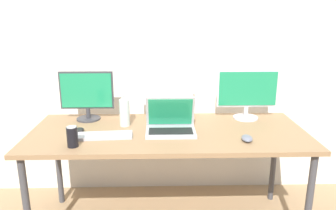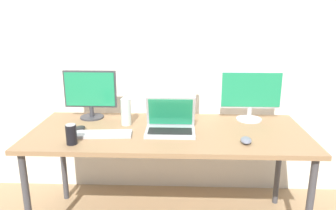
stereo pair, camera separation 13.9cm
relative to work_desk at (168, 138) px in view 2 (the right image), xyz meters
The scene contains 11 objects.
wall_back 0.85m from the work_desk, 90.00° to the left, with size 7.00×0.08×2.60m, color silver.
work_desk is the anchor object (origin of this frame).
monitor_left 0.69m from the work_desk, 156.87° to the left, with size 0.39×0.18×0.36m.
monitor_center 0.37m from the work_desk, 93.92° to the left, with size 0.43×0.18×0.38m.
monitor_right 0.69m from the work_desk, 22.39° to the left, with size 0.45×0.19×0.37m.
laptop_silver 0.12m from the work_desk, 57.66° to the right, with size 0.33×0.24×0.24m.
keyboard_main 0.44m from the work_desk, 164.84° to the right, with size 0.37×0.12×0.02m, color #B2B2B7.
mouse_by_keyboard 0.61m from the work_desk, behind, with size 0.07×0.10×0.03m, color black.
mouse_by_laptop 0.53m from the work_desk, 22.40° to the right, with size 0.07×0.11×0.03m, color slate.
water_bottle 0.36m from the work_desk, 160.61° to the left, with size 0.07×0.07×0.24m.
soda_can_near_keyboard 0.65m from the work_desk, 155.55° to the right, with size 0.07×0.07×0.13m.
Camera 2 is at (0.08, -2.10, 1.51)m, focal length 35.00 mm.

